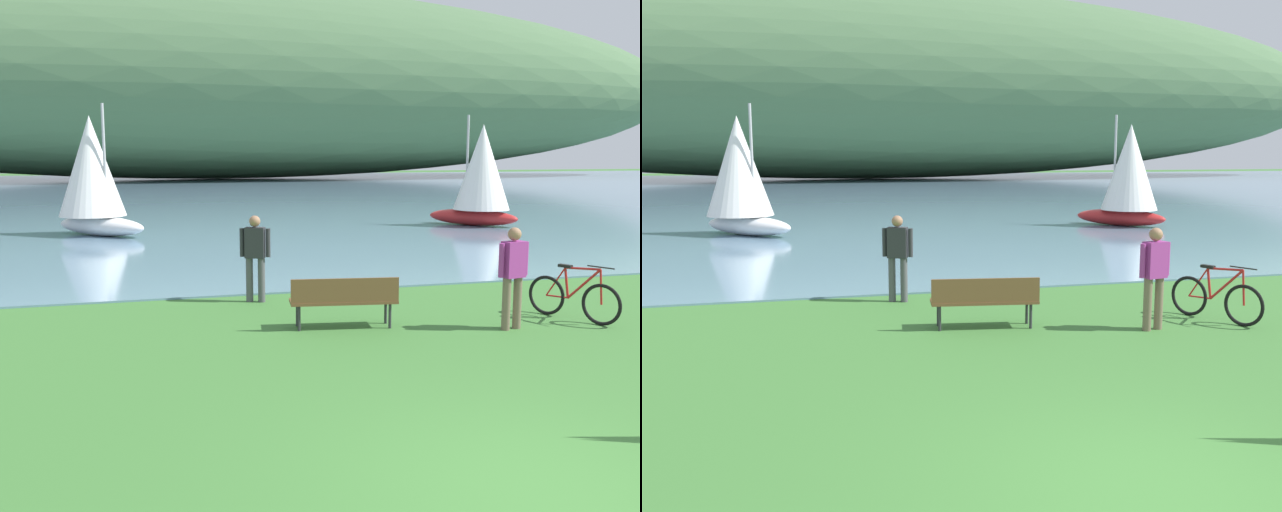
{
  "view_description": "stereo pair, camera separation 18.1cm",
  "coord_description": "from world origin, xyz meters",
  "views": [
    {
      "loc": [
        -3.37,
        -4.99,
        2.93
      ],
      "look_at": [
        0.04,
        7.48,
        1.0
      ],
      "focal_mm": 39.12,
      "sensor_mm": 36.0,
      "label": 1
    },
    {
      "loc": [
        -3.19,
        -5.03,
        2.93
      ],
      "look_at": [
        0.04,
        7.48,
        1.0
      ],
      "focal_mm": 39.12,
      "sensor_mm": 36.0,
      "label": 2
    }
  ],
  "objects": [
    {
      "name": "sailboat_nearest_to_shore",
      "position": [
        9.99,
        19.91,
        2.08
      ],
      "size": [
        3.36,
        3.56,
        4.34
      ],
      "color": "#B22323",
      "rests_on": "bay_water"
    },
    {
      "name": "person_at_shoreline",
      "position": [
        -1.04,
        8.36,
        0.98
      ],
      "size": [
        0.57,
        0.35,
        1.71
      ],
      "color": "#4C4C51",
      "rests_on": "ground"
    },
    {
      "name": "park_bench_near_camera",
      "position": [
        0.02,
        5.9,
        0.52
      ],
      "size": [
        1.85,
        0.74,
        0.88
      ],
      "color": "brown",
      "rests_on": "ground"
    },
    {
      "name": "ground_plane",
      "position": [
        0.0,
        0.0,
        0.0
      ],
      "size": [
        200.0,
        200.0,
        0.0
      ],
      "primitive_type": "plane",
      "color": "#3D7533"
    },
    {
      "name": "bay_water",
      "position": [
        0.0,
        48.98,
        0.02
      ],
      "size": [
        180.0,
        80.0,
        0.04
      ],
      "primitive_type": "cube",
      "color": "#6B8EA8",
      "rests_on": "ground"
    },
    {
      "name": "person_on_the_grass",
      "position": [
        2.7,
        5.11,
        0.98
      ],
      "size": [
        0.6,
        0.29,
        1.71
      ],
      "color": "#72604C",
      "rests_on": "ground"
    },
    {
      "name": "distant_hillside",
      "position": [
        6.03,
        72.58,
        10.26
      ],
      "size": [
        116.21,
        28.0,
        20.45
      ],
      "primitive_type": "ellipsoid",
      "color": "#4C7047",
      "rests_on": "bay_water"
    },
    {
      "name": "sailboat_mid_bay",
      "position": [
        -4.6,
        20.64,
        2.18
      ],
      "size": [
        3.64,
        3.61,
        4.54
      ],
      "color": "white",
      "rests_on": "bay_water"
    },
    {
      "name": "bicycle_leaning_near_bench",
      "position": [
        4.09,
        5.41,
        0.4
      ],
      "size": [
        0.8,
        1.63,
        1.01
      ],
      "color": "black",
      "rests_on": "ground"
    }
  ]
}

